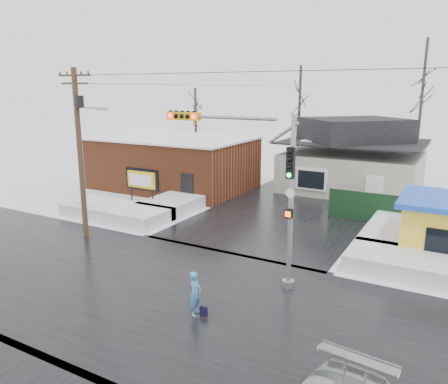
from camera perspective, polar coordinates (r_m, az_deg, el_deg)
The scene contains 18 objects.
ground at distance 17.90m, azimuth -7.67°, elevation -13.12°, with size 120.00×120.00×0.00m, color white.
road_ns at distance 17.90m, azimuth -7.67°, elevation -13.10°, with size 10.00×120.00×0.02m, color black.
road_ew at distance 17.90m, azimuth -7.67°, elevation -13.10°, with size 120.00×10.00×0.02m, color black.
snowbank_nw at distance 28.26m, azimuth -13.85°, elevation -2.52°, with size 7.00×3.00×0.80m, color white.
snowbank_ne at distance 21.12m, azimuth 25.39°, elevation -8.94°, with size 7.00×3.00×0.80m, color white.
snowbank_nside_w at distance 30.81m, azimuth -4.79°, elevation -0.86°, with size 3.00×8.00×0.80m, color white.
snowbank_nside_e at distance 25.99m, azimuth 21.85°, elevation -4.51°, with size 3.00×8.00×0.80m, color white.
traffic_signal at distance 17.65m, azimuth 4.05°, elevation 2.19°, with size 6.05×0.68×7.00m.
utility_pole at distance 24.18m, azimuth -18.26°, elevation 5.96°, with size 3.15×0.44×9.00m.
brick_building at distance 35.92m, azimuth -6.58°, elevation 3.88°, with size 12.20×8.20×4.12m.
marquee_sign at distance 29.70m, azimuth -10.75°, elevation 1.43°, with size 2.20×0.21×2.55m.
house at distance 35.96m, azimuth 16.47°, elevation 4.30°, with size 10.40×8.40×5.76m.
fence at distance 27.82m, azimuth 21.49°, elevation -2.26°, with size 8.00×0.12×1.80m, color black.
tree_far_left at distance 41.09m, azimuth 9.91°, elevation 13.19°, with size 3.00×3.00×10.00m.
tree_far_mid at distance 40.91m, azimuth 24.75°, elevation 14.43°, with size 3.00×3.00×12.00m.
tree_far_west at distance 43.77m, azimuth -3.76°, elevation 11.27°, with size 3.00×3.00×8.00m.
pedestrian at distance 15.99m, azimuth -3.77°, elevation -13.14°, with size 0.60×0.39×1.64m, color #4382BD.
shopping_bag at distance 16.21m, azimuth -2.68°, elevation -15.32°, with size 0.28×0.12×0.35m, color black.
Camera 1 is at (9.79, -12.71, 7.95)m, focal length 35.00 mm.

